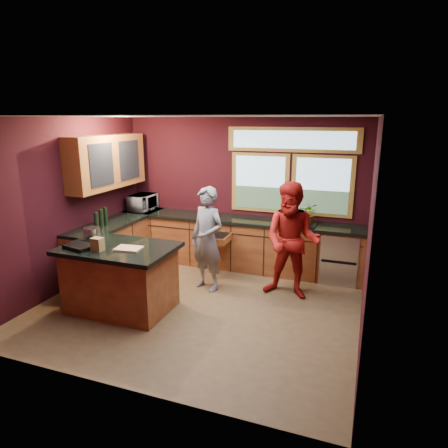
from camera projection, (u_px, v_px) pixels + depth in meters
The scene contains 14 objects.
floor at pixel (200, 305), 5.90m from camera, with size 4.50×4.50×0.00m, color brown.
room_shell at pixel (170, 179), 5.93m from camera, with size 4.52×4.02×2.71m.
back_counter at pixel (246, 244), 7.26m from camera, with size 4.50×0.64×0.93m.
left_counter at pixel (119, 245), 7.20m from camera, with size 0.64×2.30×0.93m.
island at pixel (121, 278), 5.68m from camera, with size 1.55×1.05×0.95m.
person_grey at pixel (207, 239), 6.28m from camera, with size 0.61×0.40×1.66m, color slate.
person_red at pixel (292, 241), 5.99m from camera, with size 0.87×0.68×1.78m, color #9D1512.
microwave at pixel (143, 202), 7.78m from camera, with size 0.56×0.38×0.31m, color #999999.
potted_plant at pixel (309, 213), 6.78m from camera, with size 0.33×0.28×0.36m, color #999999.
paper_towel at pixel (284, 214), 6.88m from camera, with size 0.12×0.12×0.28m, color white.
cutting_board at pixel (129, 248), 5.45m from camera, with size 0.35×0.25×0.02m, color tan.
stock_pot at pixel (92, 234), 5.86m from camera, with size 0.24×0.24×0.18m, color #B7B7BC.
paper_bag at pixel (97, 244), 5.36m from camera, with size 0.15×0.12×0.18m, color brown.
black_tray at pixel (80, 247), 5.48m from camera, with size 0.40×0.28×0.05m, color black.
Camera 1 is at (2.19, -4.94, 2.68)m, focal length 32.00 mm.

